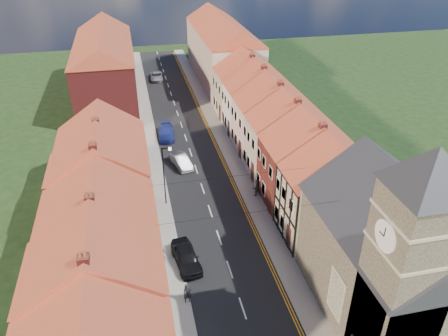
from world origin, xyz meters
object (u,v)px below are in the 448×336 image
at_px(car_near, 186,257).
at_px(pedestrian_left_b, 161,255).
at_px(car_mid, 181,161).
at_px(pedestrian_left, 187,293).
at_px(car_distant, 156,76).
at_px(church, 400,249).
at_px(lamppost, 165,173).
at_px(car_far, 166,132).
at_px(pedestrian_right, 256,188).

height_order(car_near, pedestrian_left_b, pedestrian_left_b).
xyz_separation_m(car_mid, pedestrian_left, (-2.20, -19.67, 0.25)).
bearing_deg(car_distant, church, -75.22).
xyz_separation_m(church, lamppost, (-13.17, 16.68, -2.34)).
height_order(church, car_mid, church).
height_order(church, pedestrian_left, church).
xyz_separation_m(car_far, pedestrian_right, (7.19, -15.16, 0.26)).
height_order(church, car_far, church).
bearing_deg(church, pedestrian_right, 105.42).
distance_m(car_mid, car_far, 7.68).
bearing_deg(car_far, lamppost, -91.66).
relative_size(car_near, car_far, 0.93).
bearing_deg(pedestrian_left, car_far, 78.27).
relative_size(car_mid, car_distant, 0.92).
relative_size(car_mid, pedestrian_right, 2.44).
bearing_deg(pedestrian_right, church, 93.02).
distance_m(church, pedestrian_left, 14.55).
distance_m(church, pedestrian_right, 17.52).
bearing_deg(car_near, church, -39.95).
bearing_deg(car_mid, church, -79.29).
relative_size(car_distant, pedestrian_left, 2.77).
relative_size(car_mid, car_far, 0.85).
xyz_separation_m(car_near, pedestrian_left_b, (-1.90, 0.36, 0.28)).
bearing_deg(pedestrian_left_b, car_distant, 98.37).
relative_size(car_distant, pedestrian_right, 2.64).
xyz_separation_m(lamppost, car_mid, (2.31, 7.04, -2.88)).
bearing_deg(car_near, car_mid, 76.46).
distance_m(car_near, pedestrian_left_b, 1.95).
distance_m(pedestrian_right, pedestrian_left_b, 12.68).
bearing_deg(pedestrian_right, pedestrian_left, 42.34).
relative_size(church, car_far, 3.24).
bearing_deg(pedestrian_right, pedestrian_left_b, 25.62).
relative_size(lamppost, car_mid, 1.50).
xyz_separation_m(lamppost, car_distant, (2.23, 37.27, -2.93)).
distance_m(pedestrian_left, pedestrian_right, 14.88).
distance_m(church, car_distant, 55.30).
xyz_separation_m(church, pedestrian_right, (-4.47, 16.20, -4.93)).
distance_m(car_distant, pedestrian_left_b, 45.70).
relative_size(church, car_mid, 3.80).
bearing_deg(car_mid, car_near, -110.08).
height_order(church, lamppost, church).
distance_m(lamppost, car_distant, 37.45).
bearing_deg(car_distant, pedestrian_left_b, -91.10).
bearing_deg(car_near, pedestrian_left, -104.53).
bearing_deg(car_mid, pedestrian_left_b, -117.11).
bearing_deg(pedestrian_left, car_distant, 78.78).
distance_m(lamppost, car_mid, 7.95).
xyz_separation_m(car_mid, car_far, (-0.80, 7.64, 0.02)).
height_order(car_mid, pedestrian_left, pedestrian_left).
xyz_separation_m(lamppost, pedestrian_left, (0.11, -12.63, -2.63)).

